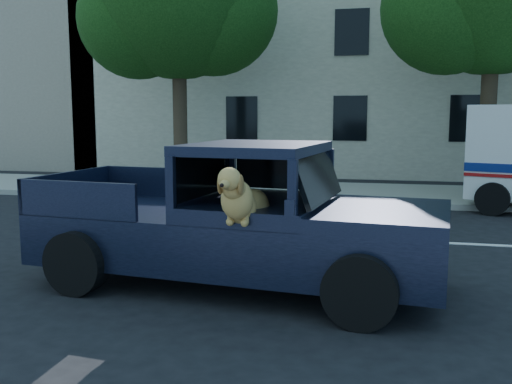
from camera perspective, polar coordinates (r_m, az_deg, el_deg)
ground at (r=8.00m, az=-4.16°, el=-9.27°), size 120.00×120.00×0.00m
far_sidewalk at (r=16.82m, az=4.95°, el=0.01°), size 60.00×4.00×0.15m
lane_stripes at (r=10.97m, az=11.21°, el=-4.67°), size 21.60×0.14×0.01m
street_tree_left at (r=18.35m, az=-7.68°, el=18.30°), size 6.00×5.20×8.60m
building_main at (r=23.93m, az=14.85°, el=12.71°), size 26.00×6.00×9.00m
building_left at (r=29.45m, az=-23.56°, el=10.38°), size 12.00×6.00×8.00m
pickup_truck at (r=7.84m, az=-2.53°, el=-4.61°), size 5.69×3.10×1.96m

